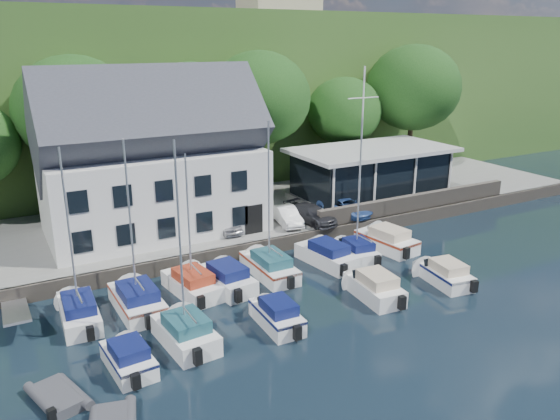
# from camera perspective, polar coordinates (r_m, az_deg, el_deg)

# --- Properties ---
(ground) EXTENTS (180.00, 180.00, 0.00)m
(ground) POSITION_cam_1_polar(r_m,az_deg,el_deg) (28.59, 11.40, -11.31)
(ground) COLOR black
(ground) RESTS_ON ground
(quay) EXTENTS (60.00, 13.00, 1.00)m
(quay) POSITION_cam_1_polar(r_m,az_deg,el_deg) (42.07, -3.90, -0.71)
(quay) COLOR gray
(quay) RESTS_ON ground
(quay_face) EXTENTS (60.00, 0.30, 1.00)m
(quay_face) POSITION_cam_1_polar(r_m,az_deg,el_deg) (36.60, 0.41, -3.50)
(quay_face) COLOR #5B5349
(quay_face) RESTS_ON ground
(hillside) EXTENTS (160.00, 75.00, 16.00)m
(hillside) POSITION_cam_1_polar(r_m,az_deg,el_deg) (82.74, -17.48, 12.81)
(hillside) COLOR #2B4D1D
(hillside) RESTS_ON ground
(field_patch) EXTENTS (50.00, 30.00, 0.30)m
(field_patch) POSITION_cam_1_polar(r_m,az_deg,el_deg) (92.24, -13.93, 18.57)
(field_patch) COLOR #516030
(field_patch) RESTS_ON hillside
(harbor_building) EXTENTS (14.40, 8.20, 8.70)m
(harbor_building) POSITION_cam_1_polar(r_m,az_deg,el_deg) (37.56, -13.15, 4.32)
(harbor_building) COLOR silver
(harbor_building) RESTS_ON quay
(club_pavilion) EXTENTS (13.20, 7.20, 4.10)m
(club_pavilion) POSITION_cam_1_polar(r_m,az_deg,el_deg) (45.72, 9.47, 3.89)
(club_pavilion) COLOR black
(club_pavilion) RESTS_ON quay
(seawall) EXTENTS (18.00, 0.50, 1.20)m
(seawall) POSITION_cam_1_polar(r_m,az_deg,el_deg) (43.35, 14.15, 0.86)
(seawall) COLOR #5B5349
(seawall) RESTS_ON quay
(gangway) EXTENTS (1.20, 6.00, 1.40)m
(gangway) POSITION_cam_1_polar(r_m,az_deg,el_deg) (30.99, -25.77, -10.44)
(gangway) COLOR #B8B9BD
(gangway) RESTS_ON ground
(car_silver) EXTENTS (1.62, 3.70, 1.24)m
(car_silver) POSITION_cam_1_polar(r_m,az_deg,el_deg) (37.44, -5.76, -1.28)
(car_silver) COLOR #ADADB2
(car_silver) RESTS_ON quay
(car_white) EXTENTS (1.95, 3.96, 1.25)m
(car_white) POSITION_cam_1_polar(r_m,az_deg,el_deg) (38.65, 0.70, -0.58)
(car_white) COLOR silver
(car_white) RESTS_ON quay
(car_dgrey) EXTENTS (2.65, 4.68, 1.28)m
(car_dgrey) POSITION_cam_1_polar(r_m,az_deg,el_deg) (39.02, 3.22, -0.40)
(car_dgrey) COLOR #2A2B2F
(car_dgrey) RESTS_ON quay
(car_blue) EXTENTS (2.33, 4.16, 1.34)m
(car_blue) POSITION_cam_1_polar(r_m,az_deg,el_deg) (40.89, 6.82, 0.38)
(car_blue) COLOR #2F5192
(car_blue) RESTS_ON quay
(flagpole) EXTENTS (2.59, 0.20, 10.81)m
(flagpole) POSITION_cam_1_polar(r_m,az_deg,el_deg) (39.80, 8.50, 6.87)
(flagpole) COLOR silver
(flagpole) RESTS_ON quay
(tree_1) EXTENTS (8.50, 8.50, 11.62)m
(tree_1) POSITION_cam_1_polar(r_m,az_deg,el_deg) (42.03, -20.32, 7.10)
(tree_1) COLOR #153810
(tree_1) RESTS_ON quay
(tree_2) EXTENTS (8.03, 8.03, 10.97)m
(tree_2) POSITION_cam_1_polar(r_m,az_deg,el_deg) (44.00, -9.06, 7.95)
(tree_2) COLOR #153810
(tree_2) RESTS_ON quay
(tree_3) EXTENTS (8.61, 8.61, 11.76)m
(tree_3) POSITION_cam_1_polar(r_m,az_deg,el_deg) (46.62, -2.15, 9.17)
(tree_3) COLOR #153810
(tree_3) RESTS_ON quay
(tree_4) EXTENTS (6.84, 6.84, 9.35)m
(tree_4) POSITION_cam_1_polar(r_m,az_deg,el_deg) (51.31, 6.67, 8.47)
(tree_4) COLOR #153810
(tree_4) RESTS_ON quay
(tree_5) EXTENTS (8.91, 8.91, 12.17)m
(tree_5) POSITION_cam_1_polar(r_m,az_deg,el_deg) (54.63, 13.61, 10.14)
(tree_5) COLOR #153810
(tree_5) RESTS_ON quay
(boat_r1_0) EXTENTS (2.16, 6.42, 8.73)m
(boat_r1_0) POSITION_cam_1_polar(r_m,az_deg,el_deg) (28.03, -21.08, -2.99)
(boat_r1_0) COLOR white
(boat_r1_0) RESTS_ON ground
(boat_r1_1) EXTENTS (2.35, 6.39, 9.35)m
(boat_r1_1) POSITION_cam_1_polar(r_m,az_deg,el_deg) (28.14, -15.34, -1.66)
(boat_r1_1) COLOR white
(boat_r1_1) RESTS_ON ground
(boat_r1_2) EXTENTS (2.83, 6.29, 8.82)m
(boat_r1_2) POSITION_cam_1_polar(r_m,az_deg,el_deg) (29.58, -9.55, -0.88)
(boat_r1_2) COLOR white
(boat_r1_2) RESTS_ON ground
(boat_r1_3) EXTENTS (2.71, 6.11, 1.54)m
(boat_r1_3) POSITION_cam_1_polar(r_m,az_deg,el_deg) (31.22, -5.66, -6.88)
(boat_r1_3) COLOR white
(boat_r1_3) RESTS_ON ground
(boat_r1_4) EXTENTS (2.06, 6.75, 8.98)m
(boat_r1_4) POSITION_cam_1_polar(r_m,az_deg,el_deg) (31.49, -1.18, 0.65)
(boat_r1_4) COLOR white
(boat_r1_4) RESTS_ON ground
(boat_r1_5) EXTENTS (2.81, 6.51, 1.52)m
(boat_r1_5) POSITION_cam_1_polar(r_m,az_deg,el_deg) (34.45, 4.88, -4.48)
(boat_r1_5) COLOR white
(boat_r1_5) RESTS_ON ground
(boat_r1_6) EXTENTS (2.46, 5.19, 8.23)m
(boat_r1_6) POSITION_cam_1_polar(r_m,az_deg,el_deg) (34.39, 8.22, 1.28)
(boat_r1_6) COLOR white
(boat_r1_6) RESTS_ON ground
(boat_r1_7) EXTENTS (2.98, 6.45, 1.57)m
(boat_r1_7) POSITION_cam_1_polar(r_m,az_deg,el_deg) (37.43, 11.08, -2.89)
(boat_r1_7) COLOR white
(boat_r1_7) RESTS_ON ground
(boat_r2_0) EXTENTS (2.10, 4.70, 1.35)m
(boat_r2_0) POSITION_cam_1_polar(r_m,az_deg,el_deg) (24.96, -15.58, -14.43)
(boat_r2_0) COLOR white
(boat_r2_0) RESTS_ON ground
(boat_r2_1) EXTENTS (2.61, 5.74, 9.42)m
(boat_r2_1) POSITION_cam_1_polar(r_m,az_deg,el_deg) (24.45, -10.37, -4.14)
(boat_r2_1) COLOR white
(boat_r2_1) RESTS_ON ground
(boat_r2_2) EXTENTS (1.88, 5.01, 1.45)m
(boat_r2_2) POSITION_cam_1_polar(r_m,az_deg,el_deg) (27.31, -0.34, -10.65)
(boat_r2_2) COLOR white
(boat_r2_2) RESTS_ON ground
(boat_r2_3) EXTENTS (2.39, 5.62, 1.52)m
(boat_r2_3) POSITION_cam_1_polar(r_m,az_deg,el_deg) (30.49, 9.82, -7.71)
(boat_r2_3) COLOR white
(boat_r2_3) RESTS_ON ground
(boat_r2_4) EXTENTS (2.56, 5.32, 1.40)m
(boat_r2_4) POSITION_cam_1_polar(r_m,az_deg,el_deg) (33.18, 16.87, -6.20)
(boat_r2_4) COLOR white
(boat_r2_4) RESTS_ON ground
(dinghy_0) EXTENTS (2.42, 3.16, 0.65)m
(dinghy_0) POSITION_cam_1_polar(r_m,az_deg,el_deg) (24.06, -22.16, -17.47)
(dinghy_0) COLOR #3C3C42
(dinghy_0) RESTS_ON ground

